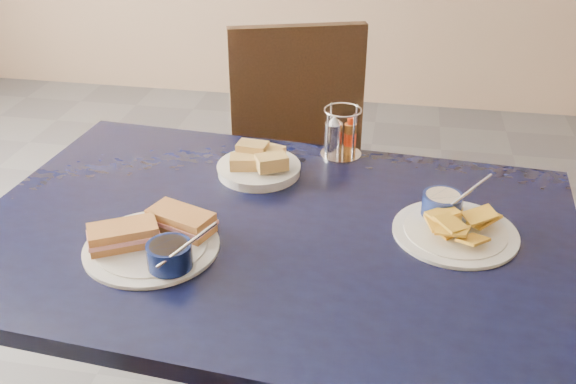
% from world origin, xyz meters
% --- Properties ---
extents(dining_table, '(1.39, 0.98, 0.75)m').
position_xyz_m(dining_table, '(-0.13, -0.19, 0.69)').
color(dining_table, black).
rests_on(dining_table, ground).
extents(chair_far, '(0.57, 0.56, 0.97)m').
position_xyz_m(chair_far, '(-0.16, 0.57, 0.55)').
color(chair_far, black).
rests_on(chair_far, ground).
extents(sandwich_plate, '(0.31, 0.28, 0.12)m').
position_xyz_m(sandwich_plate, '(-0.35, -0.32, 0.77)').
color(sandwich_plate, white).
rests_on(sandwich_plate, dining_table).
extents(plantain_plate, '(0.27, 0.27, 0.12)m').
position_xyz_m(plantain_plate, '(0.26, -0.13, 0.77)').
color(plantain_plate, white).
rests_on(plantain_plate, dining_table).
extents(bread_basket, '(0.21, 0.21, 0.07)m').
position_xyz_m(bread_basket, '(-0.21, 0.05, 0.77)').
color(bread_basket, white).
rests_on(bread_basket, dining_table).
extents(condiment_caddy, '(0.11, 0.11, 0.14)m').
position_xyz_m(condiment_caddy, '(-0.02, 0.20, 0.81)').
color(condiment_caddy, silver).
rests_on(condiment_caddy, dining_table).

